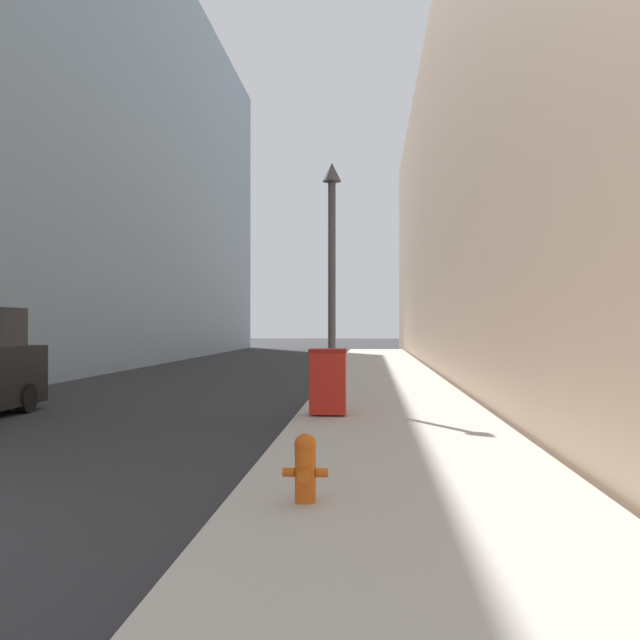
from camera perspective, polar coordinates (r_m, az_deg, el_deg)
name	(u,v)px	position (r m, az deg, el deg)	size (l,w,h in m)	color
sidewalk_right	(385,382)	(23.11, 5.22, -4.96)	(3.86, 60.00, 0.15)	#B7B2A8
building_left_glass	(8,129)	(36.16, -23.67, 13.80)	(12.00, 60.00, 21.56)	#849EB2
building_right_stone	(569,194)	(32.68, 19.31, 9.51)	(12.00, 60.00, 15.07)	#9E7F66
fire_hydrant	(305,466)	(7.16, -1.19, -11.62)	(0.45, 0.33, 0.68)	#D15614
trash_bin	(328,381)	(13.89, 0.64, -4.92)	(0.72, 0.59, 1.29)	red
lamppost	(332,266)	(16.08, 0.96, 4.37)	(0.43, 0.43, 5.42)	#4C4C51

